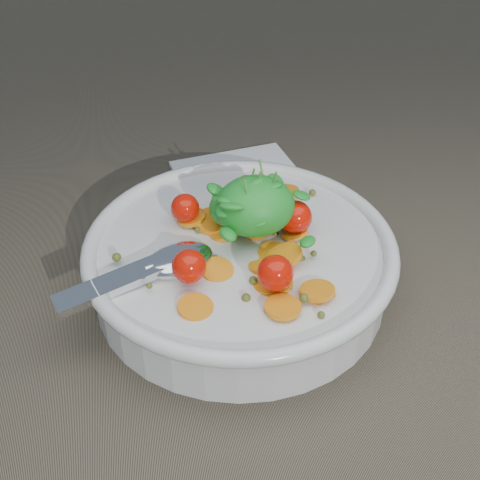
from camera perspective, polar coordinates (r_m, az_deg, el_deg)
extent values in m
plane|color=#675D4A|center=(0.54, -0.59, -6.69)|extent=(6.00, 6.00, 0.00)
cylinder|color=silver|center=(0.54, 0.00, -2.51)|extent=(0.26, 0.26, 0.05)
torus|color=silver|center=(0.53, 0.00, -0.43)|extent=(0.28, 0.28, 0.01)
cylinder|color=silver|center=(0.56, 0.00, -4.25)|extent=(0.13, 0.13, 0.01)
cylinder|color=brown|center=(0.54, 0.00, -2.51)|extent=(0.24, 0.24, 0.04)
cylinder|color=orange|center=(0.56, 3.77, 2.11)|extent=(0.04, 0.04, 0.01)
cylinder|color=orange|center=(0.47, -4.25, -6.39)|extent=(0.04, 0.04, 0.01)
cylinder|color=orange|center=(0.49, 3.14, -4.19)|extent=(0.04, 0.04, 0.01)
cylinder|color=orange|center=(0.50, 2.24, -2.48)|extent=(0.03, 0.03, 0.01)
cylinder|color=orange|center=(0.46, 4.08, -6.36)|extent=(0.04, 0.04, 0.01)
cylinder|color=orange|center=(0.55, -0.18, 1.06)|extent=(0.04, 0.04, 0.01)
cylinder|color=orange|center=(0.60, 1.37, 5.47)|extent=(0.04, 0.04, 0.01)
cylinder|color=orange|center=(0.48, 7.59, -5.14)|extent=(0.03, 0.03, 0.01)
cylinder|color=orange|center=(0.48, 7.33, -4.79)|extent=(0.04, 0.04, 0.01)
cylinder|color=orange|center=(0.58, -1.46, 3.41)|extent=(0.03, 0.03, 0.01)
cylinder|color=orange|center=(0.50, 4.24, -1.48)|extent=(0.04, 0.04, 0.02)
cylinder|color=orange|center=(0.50, -2.14, -2.91)|extent=(0.04, 0.04, 0.01)
cylinder|color=orange|center=(0.59, 4.13, 4.57)|extent=(0.04, 0.04, 0.01)
cylinder|color=orange|center=(0.55, 2.51, 2.60)|extent=(0.04, 0.04, 0.01)
cylinder|color=orange|center=(0.54, -1.67, 0.75)|extent=(0.03, 0.03, 0.01)
cylinder|color=orange|center=(0.51, 3.36, -1.90)|extent=(0.04, 0.04, 0.01)
cylinder|color=orange|center=(0.55, -4.63, 2.15)|extent=(0.03, 0.03, 0.01)
cylinder|color=orange|center=(0.52, 3.28, -1.46)|extent=(0.03, 0.03, 0.01)
cylinder|color=orange|center=(0.55, -2.74, 1.86)|extent=(0.04, 0.04, 0.01)
cylinder|color=orange|center=(0.54, 1.59, 1.07)|extent=(0.03, 0.03, 0.01)
cylinder|color=orange|center=(0.54, 5.19, 0.75)|extent=(0.03, 0.03, 0.01)
sphere|color=#4E571D|center=(0.47, 6.09, -5.50)|extent=(0.01, 0.01, 0.01)
sphere|color=#4E571D|center=(0.57, -0.19, 3.26)|extent=(0.01, 0.01, 0.01)
sphere|color=#4E571D|center=(0.55, 3.92, 1.69)|extent=(0.01, 0.01, 0.01)
sphere|color=#4E571D|center=(0.46, 7.71, -7.05)|extent=(0.01, 0.01, 0.01)
sphere|color=#4E571D|center=(0.54, 3.35, 0.55)|extent=(0.01, 0.01, 0.01)
sphere|color=#4E571D|center=(0.49, 1.27, -3.84)|extent=(0.01, 0.01, 0.01)
sphere|color=#4E571D|center=(0.58, 1.45, 4.52)|extent=(0.01, 0.01, 0.01)
sphere|color=#4E571D|center=(0.59, 6.88, 4.50)|extent=(0.01, 0.01, 0.01)
sphere|color=#4E571D|center=(0.51, -11.62, -1.63)|extent=(0.01, 0.01, 0.01)
sphere|color=#4E571D|center=(0.51, 7.00, -1.28)|extent=(0.01, 0.01, 0.01)
sphere|color=#4E571D|center=(0.51, 5.83, -1.84)|extent=(0.01, 0.01, 0.01)
sphere|color=#4E571D|center=(0.54, 2.84, 1.15)|extent=(0.01, 0.01, 0.01)
sphere|color=#4E571D|center=(0.51, 5.63, -1.41)|extent=(0.01, 0.01, 0.01)
sphere|color=#4E571D|center=(0.54, -4.05, 0.97)|extent=(0.01, 0.01, 0.01)
sphere|color=#4E571D|center=(0.48, -8.60, -4.31)|extent=(0.01, 0.01, 0.01)
sphere|color=#4E571D|center=(0.47, 0.58, -5.51)|extent=(0.01, 0.01, 0.01)
sphere|color=#4E571D|center=(0.52, 3.84, -1.68)|extent=(0.01, 0.01, 0.01)
sphere|color=#4E571D|center=(0.53, -5.80, -0.49)|extent=(0.01, 0.01, 0.01)
sphere|color=#4E571D|center=(0.51, -2.40, -1.74)|extent=(0.01, 0.01, 0.01)
sphere|color=red|center=(0.53, 5.26, 2.16)|extent=(0.03, 0.03, 0.03)
sphere|color=red|center=(0.57, 0.73, 4.87)|extent=(0.03, 0.03, 0.03)
sphere|color=red|center=(0.54, -5.23, 3.04)|extent=(0.03, 0.03, 0.03)
sphere|color=red|center=(0.48, -4.85, -2.50)|extent=(0.03, 0.03, 0.03)
sphere|color=red|center=(0.47, 3.36, -3.14)|extent=(0.03, 0.03, 0.03)
ellipsoid|color=green|center=(0.52, 1.43, 3.25)|extent=(0.07, 0.06, 0.05)
ellipsoid|color=green|center=(0.53, -0.78, 3.05)|extent=(0.04, 0.04, 0.03)
ellipsoid|color=green|center=(0.50, -0.72, 3.22)|extent=(0.03, 0.03, 0.02)
ellipsoid|color=green|center=(0.50, 6.42, -0.17)|extent=(0.02, 0.02, 0.01)
ellipsoid|color=green|center=(0.51, 1.26, 5.25)|extent=(0.03, 0.03, 0.03)
ellipsoid|color=green|center=(0.52, 2.22, 5.66)|extent=(0.02, 0.02, 0.02)
ellipsoid|color=green|center=(0.51, 2.36, 3.12)|extent=(0.04, 0.03, 0.02)
ellipsoid|color=green|center=(0.52, 1.77, 3.86)|extent=(0.03, 0.03, 0.01)
ellipsoid|color=green|center=(0.53, 3.36, 5.32)|extent=(0.02, 0.03, 0.02)
ellipsoid|color=green|center=(0.50, 1.61, 1.80)|extent=(0.03, 0.03, 0.02)
ellipsoid|color=green|center=(0.52, 1.75, 4.25)|extent=(0.02, 0.02, 0.01)
ellipsoid|color=green|center=(0.53, -2.24, 4.71)|extent=(0.02, 0.02, 0.02)
ellipsoid|color=green|center=(0.50, 0.61, 2.94)|extent=(0.02, 0.02, 0.02)
ellipsoid|color=green|center=(0.52, 5.84, 4.24)|extent=(0.02, 0.02, 0.01)
ellipsoid|color=green|center=(0.50, -1.15, 0.54)|extent=(0.02, 0.02, 0.01)
ellipsoid|color=green|center=(0.51, 0.71, 4.73)|extent=(0.03, 0.03, 0.01)
ellipsoid|color=green|center=(0.52, 2.89, 4.10)|extent=(0.03, 0.03, 0.02)
ellipsoid|color=green|center=(0.51, 3.00, 5.15)|extent=(0.02, 0.03, 0.02)
ellipsoid|color=green|center=(0.50, -1.53, 2.82)|extent=(0.02, 0.02, 0.01)
ellipsoid|color=green|center=(0.51, -0.12, 4.18)|extent=(0.04, 0.04, 0.02)
ellipsoid|color=green|center=(0.52, -1.25, 3.60)|extent=(0.03, 0.03, 0.01)
ellipsoid|color=green|center=(0.51, 0.15, 3.55)|extent=(0.02, 0.02, 0.01)
ellipsoid|color=green|center=(0.50, -1.19, 3.61)|extent=(0.02, 0.03, 0.02)
ellipsoid|color=green|center=(0.52, -1.66, 3.94)|extent=(0.02, 0.02, 0.01)
ellipsoid|color=green|center=(0.51, 1.32, 4.69)|extent=(0.03, 0.03, 0.02)
ellipsoid|color=green|center=(0.50, 1.17, 3.21)|extent=(0.02, 0.02, 0.01)
ellipsoid|color=green|center=(0.52, 2.73, 4.58)|extent=(0.03, 0.03, 0.03)
ellipsoid|color=green|center=(0.51, 2.46, 3.99)|extent=(0.03, 0.03, 0.02)
cylinder|color=#4C8C33|center=(0.52, 0.96, 5.11)|extent=(0.01, 0.02, 0.04)
cylinder|color=#4C8C33|center=(0.51, 1.51, 4.54)|extent=(0.01, 0.01, 0.04)
cylinder|color=#4C8C33|center=(0.52, 2.35, 5.28)|extent=(0.01, 0.02, 0.04)
cylinder|color=#4C8C33|center=(0.51, 3.03, 4.60)|extent=(0.01, 0.01, 0.04)
cylinder|color=#4C8C33|center=(0.50, 0.93, 3.34)|extent=(0.01, 0.01, 0.04)
ellipsoid|color=silver|center=(0.50, -5.81, -1.88)|extent=(0.07, 0.06, 0.02)
cube|color=silver|center=(0.49, -10.87, -3.64)|extent=(0.12, 0.06, 0.02)
cylinder|color=silver|center=(0.50, -7.82, -2.47)|extent=(0.02, 0.02, 0.01)
cube|color=white|center=(0.71, 0.03, 5.87)|extent=(0.16, 0.14, 0.01)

